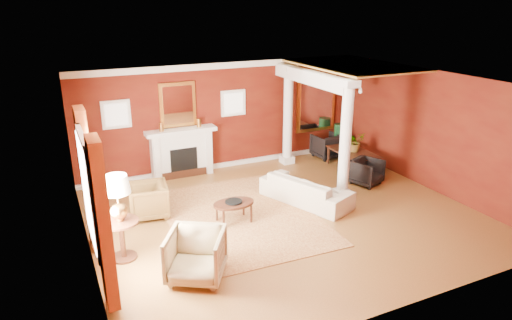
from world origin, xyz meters
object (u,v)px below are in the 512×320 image
armchair_stripe (196,253)px  coffee_table (234,204)px  dining_table (354,155)px  side_table (118,203)px  armchair_leopard (148,199)px  sofa (306,185)px

armchair_stripe → coffee_table: (1.36, 1.63, -0.06)m
armchair_stripe → dining_table: (5.56, 3.14, -0.04)m
coffee_table → side_table: size_ratio=0.55×
armchair_leopard → coffee_table: bearing=65.1°
sofa → side_table: bearing=77.2°
sofa → side_table: side_table is taller
armchair_stripe → side_table: 1.66m
armchair_leopard → armchair_stripe: 2.67m
armchair_leopard → sofa: bearing=85.4°
sofa → armchair_leopard: bearing=54.9°
coffee_table → dining_table: (4.20, 1.51, 0.02)m
coffee_table → armchair_stripe: bearing=-129.9°
side_table → sofa: bearing=9.2°
sofa → side_table: size_ratio=1.34×
armchair_leopard → side_table: bearing=-19.7°
armchair_stripe → dining_table: 6.38m
sofa → armchair_leopard: size_ratio=2.63×
dining_table → coffee_table: bearing=111.8°
armchair_stripe → coffee_table: armchair_stripe is taller
side_table → dining_table: 6.89m
armchair_stripe → coffee_table: 2.12m
sofa → coffee_table: bearing=74.7°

